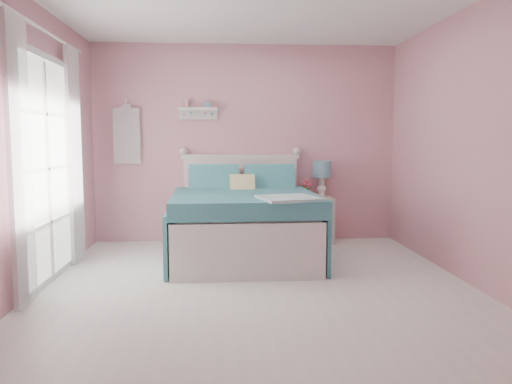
{
  "coord_description": "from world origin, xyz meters",
  "views": [
    {
      "loc": [
        -0.32,
        -4.42,
        1.35
      ],
      "look_at": [
        0.06,
        1.2,
        0.76
      ],
      "focal_mm": 35.0,
      "sensor_mm": 36.0,
      "label": 1
    }
  ],
  "objects": [
    {
      "name": "french_door",
      "position": [
        -1.97,
        0.4,
        1.07
      ],
      "size": [
        0.04,
        1.32,
        2.16
      ],
      "color": "silver",
      "rests_on": "floor"
    },
    {
      "name": "hanging_dress",
      "position": [
        -1.55,
        2.18,
        1.4
      ],
      "size": [
        0.34,
        0.03,
        0.72
      ],
      "primitive_type": "cube",
      "color": "white",
      "rests_on": "room_shell"
    },
    {
      "name": "room_shell",
      "position": [
        0.0,
        0.0,
        1.58
      ],
      "size": [
        4.5,
        4.5,
        4.5
      ],
      "color": "#C97F89",
      "rests_on": "floor"
    },
    {
      "name": "vase",
      "position": [
        0.8,
        2.07,
        0.66
      ],
      "size": [
        0.15,
        0.15,
        0.14
      ],
      "primitive_type": "imported",
      "rotation": [
        0.0,
        0.0,
        -0.17
      ],
      "color": "silver",
      "rests_on": "nightstand"
    },
    {
      "name": "curtain_near",
      "position": [
        -1.92,
        -0.34,
        1.18
      ],
      "size": [
        0.04,
        0.4,
        2.32
      ],
      "primitive_type": "cube",
      "color": "white",
      "rests_on": "floor"
    },
    {
      "name": "bed",
      "position": [
        -0.07,
        1.24,
        0.4
      ],
      "size": [
        1.62,
        2.02,
        1.16
      ],
      "rotation": [
        0.0,
        0.0,
        0.03
      ],
      "color": "silver",
      "rests_on": "floor"
    },
    {
      "name": "floor",
      "position": [
        0.0,
        0.0,
        0.0
      ],
      "size": [
        4.5,
        4.5,
        0.0
      ],
      "primitive_type": "plane",
      "color": "silver",
      "rests_on": "ground"
    },
    {
      "name": "curtain_far",
      "position": [
        -1.92,
        1.14,
        1.18
      ],
      "size": [
        0.04,
        0.4,
        2.32
      ],
      "primitive_type": "cube",
      "color": "white",
      "rests_on": "floor"
    },
    {
      "name": "table_lamp",
      "position": [
        0.99,
        2.07,
        0.93
      ],
      "size": [
        0.24,
        0.24,
        0.48
      ],
      "color": "white",
      "rests_on": "nightstand"
    },
    {
      "name": "teacup",
      "position": [
        0.88,
        1.88,
        0.63
      ],
      "size": [
        0.1,
        0.1,
        0.07
      ],
      "primitive_type": "imported",
      "rotation": [
        0.0,
        0.0,
        -0.16
      ],
      "color": "#CC898A",
      "rests_on": "nightstand"
    },
    {
      "name": "wall_shelf",
      "position": [
        -0.63,
        2.19,
        1.73
      ],
      "size": [
        0.5,
        0.15,
        0.25
      ],
      "color": "silver",
      "rests_on": "room_shell"
    },
    {
      "name": "roses",
      "position": [
        0.8,
        2.07,
        0.77
      ],
      "size": [
        0.14,
        0.11,
        0.12
      ],
      "color": "#D74962",
      "rests_on": "vase"
    },
    {
      "name": "nightstand",
      "position": [
        0.92,
        2.03,
        0.3
      ],
      "size": [
        0.41,
        0.41,
        0.6
      ],
      "color": "beige",
      "rests_on": "floor"
    }
  ]
}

